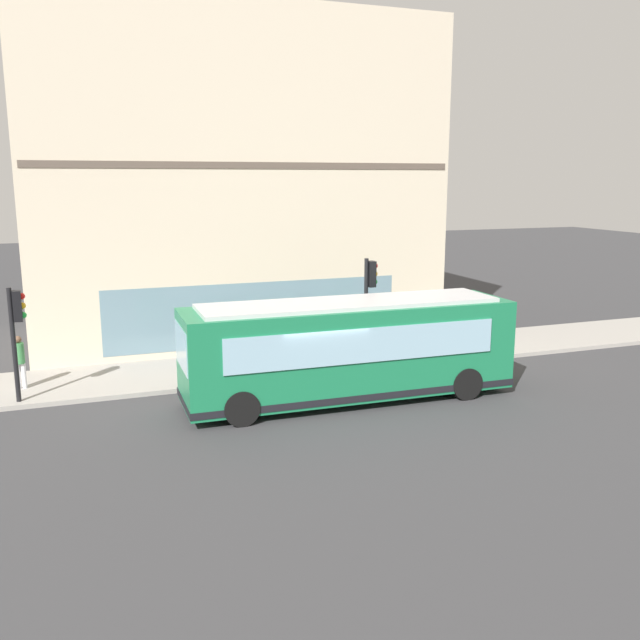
# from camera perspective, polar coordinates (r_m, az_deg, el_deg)

# --- Properties ---
(ground) EXTENTS (120.00, 120.00, 0.00)m
(ground) POSITION_cam_1_polar(r_m,az_deg,el_deg) (20.64, -0.50, -7.11)
(ground) COLOR #38383A
(sidewalk_curb) EXTENTS (3.86, 40.00, 0.15)m
(sidewalk_curb) POSITION_cam_1_polar(r_m,az_deg,el_deg) (24.74, -4.05, -3.75)
(sidewalk_curb) COLOR #9E9991
(sidewalk_curb) RESTS_ON ground
(building_corner) EXTENTS (8.56, 16.18, 12.93)m
(building_corner) POSITION_cam_1_polar(r_m,az_deg,el_deg) (29.85, -7.61, 11.21)
(building_corner) COLOR beige
(building_corner) RESTS_ON ground
(city_bus_nearside) EXTENTS (2.75, 10.08, 3.07)m
(city_bus_nearside) POSITION_cam_1_polar(r_m,az_deg,el_deg) (20.76, 2.39, -2.53)
(city_bus_nearside) COLOR #197247
(city_bus_nearside) RESTS_ON ground
(traffic_light_near_corner) EXTENTS (0.32, 0.49, 3.81)m
(traffic_light_near_corner) POSITION_cam_1_polar(r_m,az_deg,el_deg) (23.86, 4.12, 2.39)
(traffic_light_near_corner) COLOR black
(traffic_light_near_corner) RESTS_ON sidewalk_curb
(traffic_light_down_block) EXTENTS (0.32, 0.49, 3.42)m
(traffic_light_down_block) POSITION_cam_1_polar(r_m,az_deg,el_deg) (21.82, -23.87, -0.20)
(traffic_light_down_block) COLOR black
(traffic_light_down_block) RESTS_ON sidewalk_curb
(fire_hydrant) EXTENTS (0.35, 0.35, 0.74)m
(fire_hydrant) POSITION_cam_1_polar(r_m,az_deg,el_deg) (24.58, -4.70, -2.81)
(fire_hydrant) COLOR red
(fire_hydrant) RESTS_ON sidewalk_curb
(pedestrian_near_building_entrance) EXTENTS (0.32, 0.32, 1.68)m
(pedestrian_near_building_entrance) POSITION_cam_1_polar(r_m,az_deg,el_deg) (25.96, -1.66, -0.62)
(pedestrian_near_building_entrance) COLOR silver
(pedestrian_near_building_entrance) RESTS_ON sidewalk_curb
(pedestrian_near_hydrant) EXTENTS (0.32, 0.32, 1.70)m
(pedestrian_near_hydrant) POSITION_cam_1_polar(r_m,az_deg,el_deg) (23.44, -23.68, -2.94)
(pedestrian_near_hydrant) COLOR silver
(pedestrian_near_hydrant) RESTS_ON sidewalk_curb
(pedestrian_walking_along_curb) EXTENTS (0.32, 0.32, 1.71)m
(pedestrian_walking_along_curb) POSITION_cam_1_polar(r_m,az_deg,el_deg) (25.43, -3.95, -0.87)
(pedestrian_walking_along_curb) COLOR gold
(pedestrian_walking_along_curb) RESTS_ON sidewalk_curb
(newspaper_vending_box) EXTENTS (0.44, 0.42, 0.90)m
(newspaper_vending_box) POSITION_cam_1_polar(r_m,az_deg,el_deg) (26.50, 4.78, -1.54)
(newspaper_vending_box) COLOR #197233
(newspaper_vending_box) RESTS_ON sidewalk_curb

